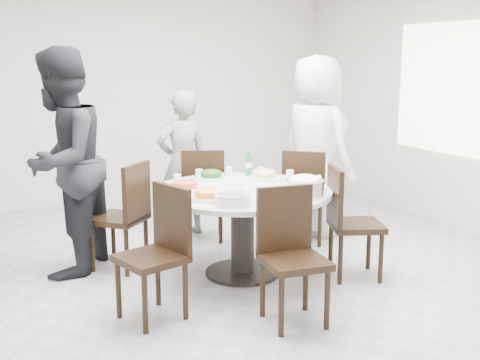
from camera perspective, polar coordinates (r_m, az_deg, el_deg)
name	(u,v)px	position (r m, az deg, el deg)	size (l,w,h in m)	color
floor	(206,273)	(5.29, -3.27, -8.78)	(6.00, 6.00, 0.01)	#A9A9AE
wall_back	(114,92)	(7.83, -11.90, 8.16)	(6.00, 0.01, 2.80)	silver
wall_right	(472,100)	(6.71, 21.18, 7.08)	(0.01, 6.00, 2.80)	silver
window	(472,90)	(6.69, 21.12, 7.93)	(0.04, 2.20, 1.40)	white
dining_table	(243,232)	(5.14, 0.24, -4.97)	(1.50, 1.50, 0.75)	silver
chair_ne	(306,195)	(6.07, 6.24, -1.45)	(0.42, 0.42, 0.95)	black
chair_n	(203,194)	(6.11, -3.49, -1.31)	(0.42, 0.42, 0.95)	black
chair_nw	(118,216)	(5.37, -11.45, -3.36)	(0.42, 0.42, 0.95)	black
chair_sw	(151,255)	(4.30, -8.47, -7.06)	(0.42, 0.42, 0.95)	black
chair_s	(295,258)	(4.21, 5.22, -7.41)	(0.42, 0.42, 0.95)	black
chair_se	(356,223)	(5.15, 10.96, -3.99)	(0.42, 0.42, 0.95)	black
diner_right	(316,146)	(6.29, 7.19, 3.22)	(0.91, 0.59, 1.86)	white
diner_middle	(182,164)	(6.25, -5.48, 1.56)	(0.55, 0.36, 1.51)	black
diner_left	(62,163)	(5.28, -16.49, 1.58)	(0.94, 0.73, 1.93)	black
dish_greens	(211,176)	(5.44, -2.75, 0.37)	(0.24, 0.24, 0.06)	white
dish_pale	(264,175)	(5.44, 2.28, 0.44)	(0.28, 0.28, 0.08)	white
dish_orange	(185,187)	(5.00, -5.26, -0.62)	(0.27, 0.27, 0.07)	white
dish_redbrown	(303,183)	(5.12, 6.01, -0.32)	(0.31, 0.31, 0.08)	white
dish_tofu	(207,196)	(4.67, -3.12, -1.51)	(0.25, 0.25, 0.07)	white
rice_bowl	(305,188)	(4.81, 6.18, -0.78)	(0.30, 0.30, 0.13)	silver
soup_bowl	(233,199)	(4.52, -0.66, -1.81)	(0.28, 0.28, 0.09)	white
beverage_bottle	(249,163)	(5.61, 0.83, 1.59)	(0.07, 0.07, 0.23)	#296838
tea_cups	(211,173)	(5.56, -2.77, 0.70)	(0.07, 0.07, 0.08)	white
chopsticks	(216,175)	(5.64, -2.28, 0.51)	(0.24, 0.04, 0.01)	tan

